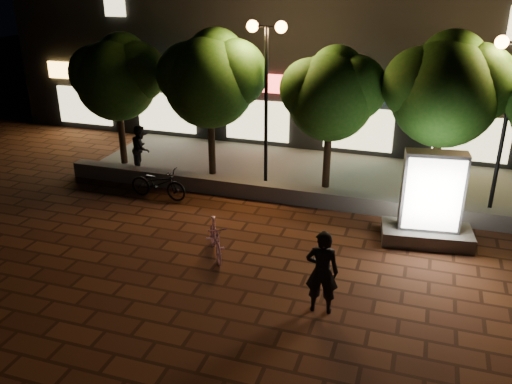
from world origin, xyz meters
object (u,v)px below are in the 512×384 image
at_px(street_lamp_left, 266,62).
at_px(rider, 322,272).
at_px(tree_right, 448,87).
at_px(tree_mid, 333,91).
at_px(pedestrian, 141,148).
at_px(tree_far_left, 118,75).
at_px(scooter_parked, 158,183).
at_px(scooter_pink, 215,239).
at_px(tree_left, 212,76).
at_px(ad_kiosk, 430,207).

distance_m(street_lamp_left, rider, 7.90).
bearing_deg(tree_right, street_lamp_left, -177.19).
height_order(tree_mid, pedestrian, tree_mid).
height_order(tree_far_left, pedestrian, tree_far_left).
bearing_deg(tree_mid, tree_far_left, 180.00).
height_order(tree_right, scooter_parked, tree_right).
bearing_deg(tree_mid, scooter_pink, -108.93).
relative_size(street_lamp_left, rider, 2.76).
bearing_deg(tree_left, rider, -52.75).
bearing_deg(pedestrian, ad_kiosk, -120.39).
xyz_separation_m(tree_far_left, tree_right, (10.80, 0.00, 0.27)).
distance_m(tree_left, rider, 8.88).
relative_size(ad_kiosk, pedestrian, 1.51).
relative_size(tree_left, ad_kiosk, 1.96).
bearing_deg(ad_kiosk, scooter_parked, 177.17).
distance_m(tree_mid, rider, 7.25).
distance_m(tree_mid, pedestrian, 6.92).
bearing_deg(tree_far_left, tree_left, 0.00).
xyz_separation_m(scooter_pink, pedestrian, (-4.68, 4.69, 0.43)).
distance_m(scooter_pink, scooter_parked, 4.18).
distance_m(tree_mid, ad_kiosk, 4.83).
xyz_separation_m(scooter_parked, pedestrian, (-1.61, 1.86, 0.40)).
bearing_deg(tree_mid, pedestrian, -174.67).
height_order(tree_mid, street_lamp_left, street_lamp_left).
bearing_deg(street_lamp_left, ad_kiosk, -26.35).
height_order(tree_far_left, tree_right, tree_right).
xyz_separation_m(tree_right, scooter_pink, (-5.12, -5.29, -3.09)).
height_order(tree_far_left, rider, tree_far_left).
bearing_deg(scooter_pink, rider, -57.45).
xyz_separation_m(tree_left, tree_mid, (4.00, -0.00, -0.23)).
distance_m(ad_kiosk, pedestrian, 9.95).
distance_m(tree_far_left, tree_left, 3.51).
relative_size(tree_mid, street_lamp_left, 0.87).
bearing_deg(tree_left, scooter_parked, -109.89).
height_order(tree_far_left, street_lamp_left, street_lamp_left).
relative_size(ad_kiosk, rider, 1.33).
relative_size(tree_mid, scooter_pink, 2.83).
height_order(ad_kiosk, rider, ad_kiosk).
bearing_deg(ad_kiosk, scooter_pink, -154.13).
bearing_deg(tree_left, tree_right, 0.00).
height_order(rider, pedestrian, rider).
xyz_separation_m(street_lamp_left, rider, (3.21, -6.52, -3.09)).
xyz_separation_m(tree_left, scooter_pink, (2.18, -5.29, -2.97)).
bearing_deg(tree_right, scooter_parked, -163.27).
xyz_separation_m(tree_far_left, ad_kiosk, (10.70, -2.86, -2.29)).
bearing_deg(tree_mid, tree_right, 0.00).
bearing_deg(rider, scooter_parked, -40.87).
bearing_deg(tree_right, rider, -107.56).
relative_size(tree_mid, tree_right, 0.89).
relative_size(tree_left, tree_mid, 1.09).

